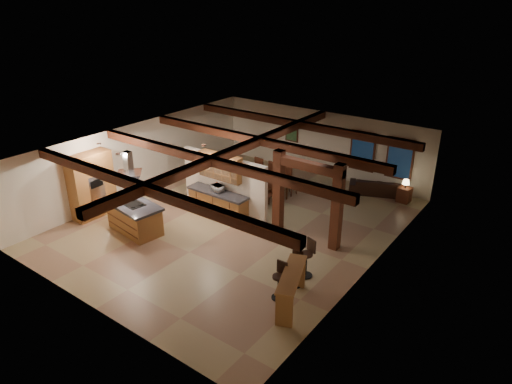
% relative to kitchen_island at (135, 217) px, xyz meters
% --- Properties ---
extents(ground, '(12.00, 12.00, 0.00)m').
position_rel_kitchen_island_xyz_m(ground, '(2.50, 2.54, -0.52)').
color(ground, tan).
rests_on(ground, ground).
extents(room_walls, '(12.00, 12.00, 12.00)m').
position_rel_kitchen_island_xyz_m(room_walls, '(2.50, 2.54, 1.26)').
color(room_walls, silver).
rests_on(room_walls, ground).
extents(ceiling_beams, '(10.00, 12.00, 0.28)m').
position_rel_kitchen_island_xyz_m(ceiling_beams, '(2.50, 2.54, 2.24)').
color(ceiling_beams, '#402210').
rests_on(ceiling_beams, room_walls).
extents(timber_posts, '(2.50, 0.30, 2.90)m').
position_rel_kitchen_island_xyz_m(timber_posts, '(5.00, 3.04, 1.24)').
color(timber_posts, '#402210').
rests_on(timber_posts, ground).
extents(partition_wall, '(3.80, 0.18, 2.20)m').
position_rel_kitchen_island_xyz_m(partition_wall, '(1.50, 3.04, 0.58)').
color(partition_wall, silver).
rests_on(partition_wall, ground).
extents(pantry_cabinet, '(0.67, 1.60, 2.40)m').
position_rel_kitchen_island_xyz_m(pantry_cabinet, '(-2.17, -0.06, 0.67)').
color(pantry_cabinet, brown).
rests_on(pantry_cabinet, ground).
extents(back_counter, '(2.50, 0.66, 0.94)m').
position_rel_kitchen_island_xyz_m(back_counter, '(1.50, 2.65, -0.05)').
color(back_counter, brown).
rests_on(back_counter, ground).
extents(upper_display_cabinet, '(1.80, 0.36, 0.95)m').
position_rel_kitchen_island_xyz_m(upper_display_cabinet, '(1.50, 2.85, 1.33)').
color(upper_display_cabinet, brown).
rests_on(upper_display_cabinet, partition_wall).
extents(range_hood, '(1.10, 1.10, 1.40)m').
position_rel_kitchen_island_xyz_m(range_hood, '(0.00, 0.00, 1.26)').
color(range_hood, silver).
rests_on(range_hood, room_walls).
extents(back_windows, '(2.70, 0.07, 1.70)m').
position_rel_kitchen_island_xyz_m(back_windows, '(5.30, 8.47, 0.98)').
color(back_windows, '#402210').
rests_on(back_windows, room_walls).
extents(framed_art, '(0.65, 0.05, 0.85)m').
position_rel_kitchen_island_xyz_m(framed_art, '(1.00, 8.47, 1.18)').
color(framed_art, '#402210').
rests_on(framed_art, room_walls).
extents(recessed_cans, '(3.16, 2.46, 0.03)m').
position_rel_kitchen_island_xyz_m(recessed_cans, '(-0.04, 0.60, 2.35)').
color(recessed_cans, silver).
rests_on(recessed_cans, room_walls).
extents(kitchen_island, '(2.24, 1.40, 1.04)m').
position_rel_kitchen_island_xyz_m(kitchen_island, '(0.00, 0.00, 0.00)').
color(kitchen_island, brown).
rests_on(kitchen_island, ground).
extents(dining_table, '(2.18, 1.67, 0.68)m').
position_rel_kitchen_island_xyz_m(dining_table, '(1.83, 5.14, -0.19)').
color(dining_table, '#422210').
rests_on(dining_table, ground).
extents(sofa, '(2.28, 1.56, 0.62)m').
position_rel_kitchen_island_xyz_m(sofa, '(5.44, 7.96, -0.21)').
color(sofa, black).
rests_on(sofa, ground).
extents(microwave, '(0.52, 0.40, 0.26)m').
position_rel_kitchen_island_xyz_m(microwave, '(1.50, 2.65, 0.54)').
color(microwave, silver).
rests_on(microwave, back_counter).
extents(bar_counter, '(1.12, 1.95, 1.00)m').
position_rel_kitchen_island_xyz_m(bar_counter, '(6.54, -0.29, 0.15)').
color(bar_counter, brown).
rests_on(bar_counter, ground).
extents(side_table, '(0.50, 0.50, 0.60)m').
position_rel_kitchen_island_xyz_m(side_table, '(6.66, 7.87, -0.23)').
color(side_table, '#402210').
rests_on(side_table, ground).
extents(table_lamp, '(0.29, 0.29, 0.34)m').
position_rel_kitchen_island_xyz_m(table_lamp, '(6.66, 7.87, 0.31)').
color(table_lamp, black).
rests_on(table_lamp, side_table).
extents(bar_stool_a, '(0.38, 0.38, 1.09)m').
position_rel_kitchen_island_xyz_m(bar_stool_a, '(6.10, -0.19, 0.03)').
color(bar_stool_a, black).
rests_on(bar_stool_a, ground).
extents(bar_stool_b, '(0.39, 0.40, 1.05)m').
position_rel_kitchen_island_xyz_m(bar_stool_b, '(6.16, 0.59, 0.01)').
color(bar_stool_b, black).
rests_on(bar_stool_b, ground).
extents(bar_stool_c, '(0.43, 0.44, 1.17)m').
position_rel_kitchen_island_xyz_m(bar_stool_c, '(6.17, 1.15, 0.07)').
color(bar_stool_c, black).
rests_on(bar_stool_c, ground).
extents(dining_chairs, '(2.11, 2.11, 1.28)m').
position_rel_kitchen_island_xyz_m(dining_chairs, '(1.83, 5.14, 0.13)').
color(dining_chairs, '#402210').
rests_on(dining_chairs, ground).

